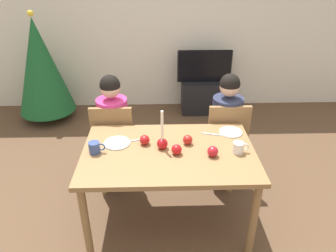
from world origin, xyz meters
name	(u,v)px	position (x,y,z in m)	size (l,w,h in m)	color
ground_plane	(169,219)	(0.00, 0.00, 0.00)	(7.68, 7.68, 0.00)	brown
back_wall	(163,20)	(0.00, 2.60, 1.30)	(6.40, 0.10, 2.60)	beige
dining_table	(169,159)	(0.00, 0.00, 0.67)	(1.40, 0.90, 0.75)	olive
chair_left	(114,139)	(-0.53, 0.61, 0.51)	(0.40, 0.40, 0.90)	olive
chair_right	(226,137)	(0.60, 0.61, 0.51)	(0.40, 0.40, 0.90)	olive
person_left_child	(114,132)	(-0.53, 0.64, 0.57)	(0.30, 0.30, 1.17)	#33384C
person_right_child	(225,131)	(0.60, 0.64, 0.57)	(0.30, 0.30, 1.17)	#33384C
tv_stand	(203,96)	(0.59, 2.30, 0.24)	(0.64, 0.40, 0.48)	black
tv	(204,66)	(0.59, 2.30, 0.71)	(0.79, 0.05, 0.46)	black
christmas_tree	(41,66)	(-1.69, 2.10, 0.79)	(0.78, 0.78, 1.53)	brown
candle_centerpiece	(162,141)	(-0.05, 0.04, 0.82)	(0.09, 0.09, 0.34)	red
plate_left	(117,143)	(-0.43, 0.12, 0.76)	(0.22, 0.22, 0.01)	silver
plate_right	(231,132)	(0.56, 0.28, 0.76)	(0.20, 0.20, 0.01)	white
mug_left	(95,148)	(-0.59, -0.01, 0.80)	(0.13, 0.09, 0.09)	#33477F
mug_right	(239,148)	(0.56, -0.04, 0.80)	(0.13, 0.09, 0.09)	silver
fork_left	(138,140)	(-0.26, 0.17, 0.75)	(0.18, 0.01, 0.01)	silver
fork_right	(212,134)	(0.39, 0.25, 0.75)	(0.18, 0.01, 0.01)	silver
apple_near_candle	(188,140)	(0.16, 0.10, 0.79)	(0.08, 0.08, 0.08)	#AD1D17
apple_by_left_plate	(213,151)	(0.34, -0.09, 0.79)	(0.09, 0.09, 0.09)	#B51A23
apple_by_right_mug	(145,140)	(-0.20, 0.11, 0.79)	(0.08, 0.08, 0.08)	#B21818
apple_far_edge	(177,149)	(0.06, -0.05, 0.79)	(0.08, 0.08, 0.08)	red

